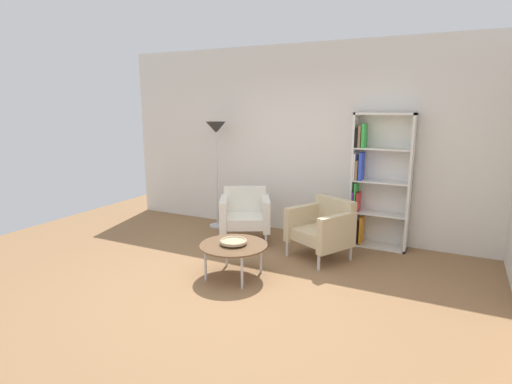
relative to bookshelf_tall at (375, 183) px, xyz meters
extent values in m
plane|color=olive|center=(-1.13, -2.25, -0.93)|extent=(8.32, 8.32, 0.00)
cube|color=silver|center=(-1.13, 0.21, 0.52)|extent=(6.40, 0.12, 2.90)
cube|color=silver|center=(-0.31, -0.02, 0.02)|extent=(0.03, 0.30, 1.90)
cube|color=silver|center=(0.46, -0.02, 0.02)|extent=(0.03, 0.30, 1.90)
cube|color=silver|center=(0.08, -0.02, 0.96)|extent=(0.80, 0.30, 0.03)
cube|color=silver|center=(0.08, -0.02, -0.91)|extent=(0.80, 0.30, 0.03)
cube|color=silver|center=(0.08, 0.12, 0.02)|extent=(0.80, 0.02, 1.90)
cube|color=silver|center=(0.08, -0.02, -0.44)|extent=(0.76, 0.28, 0.02)
cube|color=silver|center=(0.08, -0.02, 0.02)|extent=(0.76, 0.28, 0.02)
cube|color=silver|center=(0.08, -0.02, 0.48)|extent=(0.76, 0.28, 0.02)
cube|color=purple|center=(-0.28, -0.04, -0.73)|extent=(0.03, 0.25, 0.32)
cube|color=green|center=(-0.23, -0.04, -0.76)|extent=(0.03, 0.25, 0.25)
cube|color=black|center=(-0.19, -0.06, -0.73)|extent=(0.03, 0.20, 0.32)
cube|color=orange|center=(-0.14, -0.05, -0.69)|extent=(0.04, 0.22, 0.38)
cube|color=purple|center=(-0.28, -0.04, -0.29)|extent=(0.02, 0.24, 0.28)
cube|color=green|center=(-0.25, -0.05, -0.22)|extent=(0.02, 0.22, 0.41)
cube|color=red|center=(-0.21, -0.05, -0.29)|extent=(0.02, 0.22, 0.28)
cube|color=white|center=(-0.28, -0.04, 0.22)|extent=(0.02, 0.25, 0.37)
cube|color=olive|center=(-0.25, -0.05, 0.17)|extent=(0.03, 0.22, 0.27)
cube|color=blue|center=(-0.20, -0.05, 0.23)|extent=(0.04, 0.23, 0.39)
cube|color=black|center=(-0.27, -0.08, 0.62)|extent=(0.04, 0.17, 0.25)
cube|color=olive|center=(-0.23, -0.05, 0.64)|extent=(0.04, 0.23, 0.30)
cube|color=green|center=(-0.18, -0.05, 0.66)|extent=(0.04, 0.23, 0.32)
cylinder|color=brown|center=(-1.26, -1.86, -0.54)|extent=(0.80, 0.80, 0.02)
cylinder|color=silver|center=(-1.50, -2.10, -0.74)|extent=(0.03, 0.03, 0.38)
cylinder|color=silver|center=(-1.02, -2.10, -0.74)|extent=(0.03, 0.03, 0.38)
cylinder|color=silver|center=(-1.50, -1.62, -0.74)|extent=(0.03, 0.03, 0.38)
cylinder|color=silver|center=(-1.02, -1.62, -0.74)|extent=(0.03, 0.03, 0.38)
cylinder|color=tan|center=(-1.26, -1.86, -0.52)|extent=(0.13, 0.13, 0.02)
cylinder|color=tan|center=(-1.26, -1.86, -0.50)|extent=(0.32, 0.32, 0.02)
torus|color=tan|center=(-1.26, -1.86, -0.49)|extent=(0.32, 0.32, 0.02)
cube|color=white|center=(-1.74, -0.65, -0.61)|extent=(0.84, 0.81, 0.16)
cube|color=white|center=(-1.87, -0.41, -0.34)|extent=(0.62, 0.40, 0.38)
cube|color=white|center=(-2.01, -0.81, -0.50)|extent=(0.37, 0.60, 0.46)
cube|color=white|center=(-1.46, -0.53, -0.50)|extent=(0.37, 0.60, 0.46)
cylinder|color=silver|center=(-1.87, -1.07, -0.81)|extent=(0.04, 0.04, 0.24)
cylinder|color=silver|center=(-1.33, -0.79, -0.81)|extent=(0.04, 0.04, 0.24)
cylinder|color=silver|center=(-2.13, -0.55, -0.81)|extent=(0.04, 0.04, 0.24)
cylinder|color=silver|center=(-1.60, -0.28, -0.81)|extent=(0.04, 0.04, 0.24)
cube|color=#C6B289|center=(-0.53, -0.82, -0.61)|extent=(0.84, 0.81, 0.16)
cube|color=#C6B289|center=(-0.40, -0.58, -0.34)|extent=(0.62, 0.40, 0.38)
cube|color=#C6B289|center=(-0.81, -0.69, -0.50)|extent=(0.38, 0.60, 0.46)
cube|color=#C6B289|center=(-0.26, -0.98, -0.50)|extent=(0.38, 0.60, 0.46)
cylinder|color=silver|center=(-0.94, -0.95, -0.81)|extent=(0.04, 0.04, 0.24)
cylinder|color=silver|center=(-0.41, -1.23, -0.81)|extent=(0.04, 0.04, 0.24)
cylinder|color=silver|center=(-0.67, -0.44, -0.81)|extent=(0.04, 0.04, 0.24)
cylinder|color=silver|center=(-0.14, -0.72, -0.81)|extent=(0.04, 0.04, 0.24)
cylinder|color=silver|center=(-2.51, -0.19, -0.92)|extent=(0.28, 0.28, 0.02)
cylinder|color=silver|center=(-2.51, -0.19, -0.08)|extent=(0.03, 0.03, 1.65)
cone|color=#2D2D2D|center=(-2.51, -0.19, 0.72)|extent=(0.32, 0.32, 0.18)
camera|label=1|loc=(0.99, -5.78, 1.06)|focal=28.46mm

